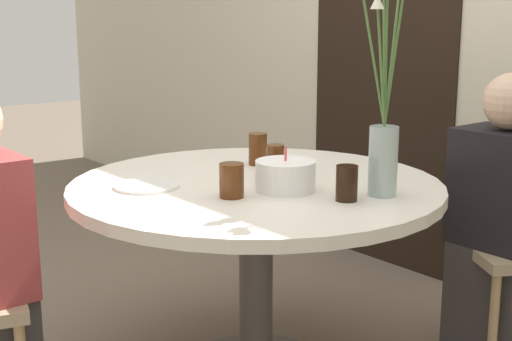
# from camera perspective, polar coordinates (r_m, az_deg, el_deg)

# --- Properties ---
(wall_back) EXTENTS (8.00, 0.05, 2.60)m
(wall_back) POSITION_cam_1_polar(r_m,az_deg,el_deg) (3.32, 18.05, 12.56)
(wall_back) COLOR beige
(wall_back) RESTS_ON ground_plane
(doorway_panel) EXTENTS (0.90, 0.01, 2.05)m
(doorway_panel) POSITION_cam_1_polar(r_m,az_deg,el_deg) (3.64, 10.01, 8.57)
(doorway_panel) COLOR black
(doorway_panel) RESTS_ON ground_plane
(dining_table) EXTENTS (1.26, 1.26, 0.70)m
(dining_table) POSITION_cam_1_polar(r_m,az_deg,el_deg) (2.44, 0.00, -3.69)
(dining_table) COLOR silver
(dining_table) RESTS_ON ground_plane
(birthday_cake) EXTENTS (0.19, 0.19, 0.14)m
(birthday_cake) POSITION_cam_1_polar(r_m,az_deg,el_deg) (2.29, 2.35, -0.42)
(birthday_cake) COLOR white
(birthday_cake) RESTS_ON dining_table
(flower_vase) EXTENTS (0.17, 0.24, 0.74)m
(flower_vase) POSITION_cam_1_polar(r_m,az_deg,el_deg) (2.21, 10.20, 5.19)
(flower_vase) COLOR #9EB2AD
(flower_vase) RESTS_ON dining_table
(side_plate) EXTENTS (0.21, 0.21, 0.01)m
(side_plate) POSITION_cam_1_polar(r_m,az_deg,el_deg) (2.36, -8.73, -1.23)
(side_plate) COLOR white
(side_plate) RESTS_ON dining_table
(drink_glass_0) EXTENTS (0.07, 0.07, 0.12)m
(drink_glass_0) POSITION_cam_1_polar(r_m,az_deg,el_deg) (2.67, 0.14, 1.73)
(drink_glass_0) COLOR #51280F
(drink_glass_0) RESTS_ON dining_table
(drink_glass_1) EXTENTS (0.07, 0.07, 0.11)m
(drink_glass_1) POSITION_cam_1_polar(r_m,az_deg,el_deg) (2.18, 7.27, -1.01)
(drink_glass_1) COLOR black
(drink_glass_1) RESTS_ON dining_table
(drink_glass_2) EXTENTS (0.08, 0.08, 0.11)m
(drink_glass_2) POSITION_cam_1_polar(r_m,az_deg,el_deg) (2.20, -1.96, -0.80)
(drink_glass_2) COLOR #51280F
(drink_glass_2) RESTS_ON dining_table
(drink_glass_3) EXTENTS (0.06, 0.06, 0.12)m
(drink_glass_3) POSITION_cam_1_polar(r_m,az_deg,el_deg) (2.46, 1.56, 0.75)
(drink_glass_3) COLOR #51280F
(drink_glass_3) RESTS_ON dining_table
(person_boy) EXTENTS (0.34, 0.24, 1.06)m
(person_boy) POSITION_cam_1_polar(r_m,az_deg,el_deg) (2.71, 19.07, -4.55)
(person_boy) COLOR #383333
(person_boy) RESTS_ON ground_plane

